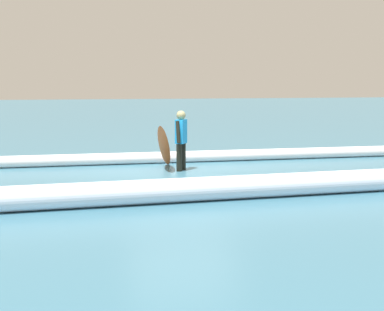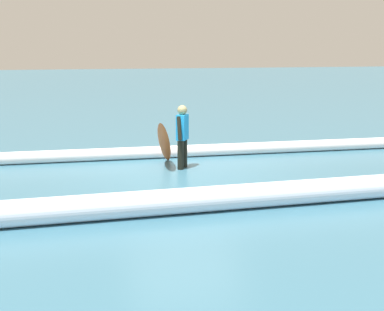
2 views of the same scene
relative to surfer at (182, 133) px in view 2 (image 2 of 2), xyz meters
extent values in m
plane|color=#376A82|center=(0.16, 0.85, -0.81)|extent=(128.24, 128.24, 0.00)
cylinder|color=black|center=(0.07, 0.12, -0.48)|extent=(0.14, 0.14, 0.67)
cylinder|color=black|center=(-0.07, -0.12, -0.48)|extent=(0.14, 0.14, 0.67)
cube|color=#198CD8|center=(0.00, 0.00, 0.14)|extent=(0.35, 0.39, 0.58)
sphere|color=#8F875B|center=(0.00, 0.00, 0.54)|extent=(0.22, 0.22, 0.22)
cylinder|color=black|center=(0.11, 0.18, 0.14)|extent=(0.09, 0.21, 0.54)
cylinder|color=black|center=(-0.11, -0.18, 0.14)|extent=(0.09, 0.20, 0.54)
ellipsoid|color=#E55926|center=(0.37, -0.23, -0.24)|extent=(0.77, 1.72, 1.17)
ellipsoid|color=black|center=(0.37, -0.23, -0.24)|extent=(0.51, 1.35, 0.95)
cylinder|color=white|center=(1.47, -1.40, -0.66)|extent=(15.70, 0.76, 0.30)
cylinder|color=white|center=(-1.31, 3.54, -0.60)|extent=(16.22, 0.73, 0.43)
camera|label=1|loc=(3.09, 13.14, 1.30)|focal=52.32mm
camera|label=2|loc=(3.14, 12.65, 1.93)|focal=54.03mm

